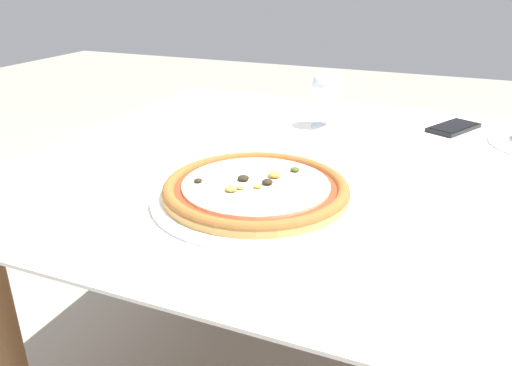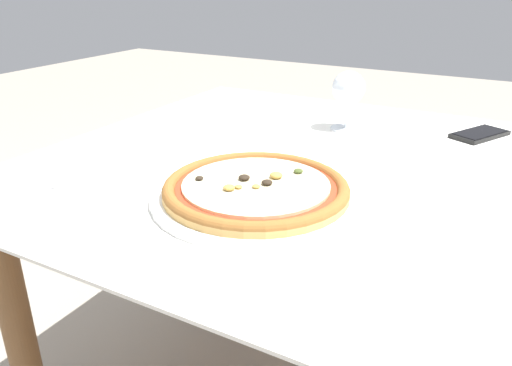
{
  "view_description": "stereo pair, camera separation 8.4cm",
  "coord_description": "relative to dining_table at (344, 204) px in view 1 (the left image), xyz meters",
  "views": [
    {
      "loc": [
        0.19,
        -0.92,
        1.07
      ],
      "look_at": [
        -0.11,
        -0.21,
        0.74
      ],
      "focal_mm": 35.0,
      "sensor_mm": 36.0,
      "label": 1
    },
    {
      "loc": [
        0.26,
        -0.89,
        1.07
      ],
      "look_at": [
        -0.11,
        -0.21,
        0.74
      ],
      "focal_mm": 35.0,
      "sensor_mm": 36.0,
      "label": 2
    }
  ],
  "objects": [
    {
      "name": "cell_phone",
      "position": [
        0.18,
        0.36,
        0.08
      ],
      "size": [
        0.13,
        0.16,
        0.01
      ],
      "color": "black",
      "rests_on": "dining_table"
    },
    {
      "name": "dining_table",
      "position": [
        0.0,
        0.0,
        0.0
      ],
      "size": [
        1.3,
        1.05,
        0.71
      ],
      "color": "brown",
      "rests_on": "ground_plane"
    },
    {
      "name": "fork",
      "position": [
        -0.45,
        -0.26,
        0.08
      ],
      "size": [
        0.03,
        0.17,
        0.0
      ],
      "color": "silver",
      "rests_on": "dining_table"
    },
    {
      "name": "wine_glass_far_left",
      "position": [
        -0.11,
        0.26,
        0.18
      ],
      "size": [
        0.08,
        0.08,
        0.14
      ],
      "color": "silver",
      "rests_on": "dining_table"
    },
    {
      "name": "pizza_plate",
      "position": [
        -0.11,
        -0.21,
        0.1
      ],
      "size": [
        0.36,
        0.36,
        0.04
      ],
      "color": "white",
      "rests_on": "dining_table"
    }
  ]
}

